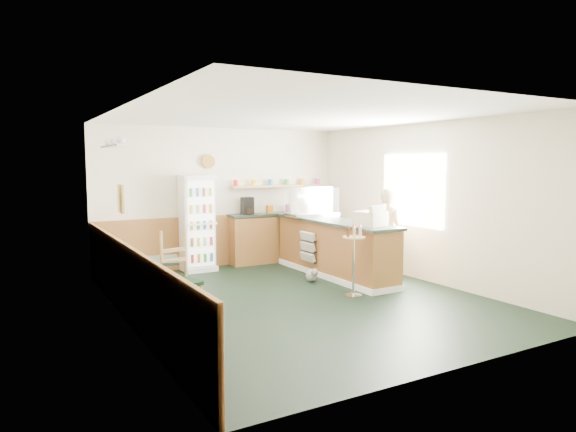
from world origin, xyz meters
TOP-DOWN VIEW (x-y plane):
  - ground at (0.00, 0.00)m, footprint 6.00×6.00m
  - room_envelope at (-0.23, 0.73)m, footprint 5.04×6.02m
  - service_counter at (1.35, 1.07)m, footprint 0.68×3.01m
  - back_counter at (1.19, 2.80)m, footprint 2.24×0.42m
  - drinks_fridge at (-0.61, 2.74)m, footprint 0.59×0.52m
  - display_case at (1.35, 1.84)m, footprint 0.96×0.50m
  - cash_register at (1.35, 0.06)m, footprint 0.50×0.51m
  - shopkeeper at (2.05, 0.41)m, footprint 0.42×0.56m
  - condiment_stand at (0.79, -0.25)m, footprint 0.34×0.34m
  - newspaper_rack at (0.99, 1.39)m, footprint 0.09×0.47m
  - cafe_table at (-2.05, 0.46)m, footprint 0.79×0.79m
  - cafe_chair at (-1.80, 0.12)m, footprint 0.50×0.50m
  - dog_doorstop at (0.75, 0.86)m, footprint 0.20×0.26m

SIDE VIEW (x-z plane):
  - ground at x=0.00m, z-range 0.00..0.00m
  - dog_doorstop at x=0.75m, z-range -0.01..0.23m
  - service_counter at x=1.35m, z-range -0.04..0.97m
  - newspaper_rack at x=0.99m, z-range 0.23..0.77m
  - cafe_table at x=-2.05m, z-range 0.15..0.86m
  - back_counter at x=1.19m, z-range -0.30..1.39m
  - cafe_chair at x=-1.80m, z-range 0.02..1.16m
  - condiment_stand at x=0.79m, z-range 0.16..1.22m
  - shopkeeper at x=2.05m, z-range 0.00..1.59m
  - drinks_fridge at x=-0.61m, z-range 0.00..1.80m
  - cash_register at x=1.35m, z-range 1.01..1.24m
  - display_case at x=1.35m, z-range 1.01..1.55m
  - room_envelope at x=-0.23m, z-range 0.16..2.88m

